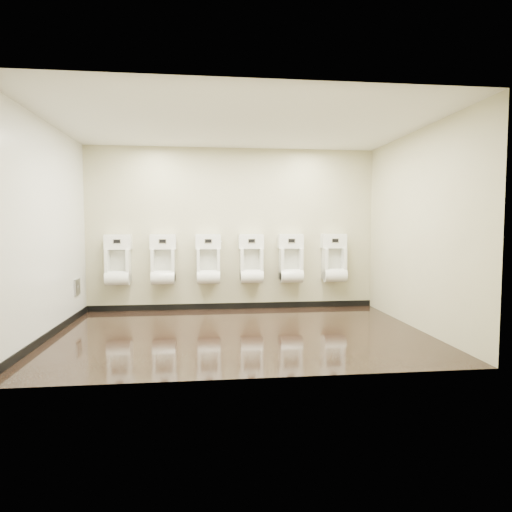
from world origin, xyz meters
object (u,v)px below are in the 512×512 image
at_px(urinal_4, 291,262).
at_px(urinal_5, 334,262).
at_px(access_panel, 77,287).
at_px(urinal_1, 163,263).
at_px(urinal_0, 118,264).
at_px(urinal_3, 251,262).
at_px(urinal_2, 208,263).

distance_m(urinal_4, urinal_5, 0.78).
xyz_separation_m(access_panel, urinal_1, (1.29, 0.40, 0.33)).
relative_size(urinal_0, urinal_4, 1.00).
bearing_deg(urinal_3, urinal_2, 180.00).
bearing_deg(urinal_1, urinal_3, 0.00).
bearing_deg(urinal_2, access_panel, -168.88).
xyz_separation_m(urinal_3, urinal_5, (1.47, 0.00, 0.00)).
bearing_deg(urinal_5, urinal_2, 180.00).
relative_size(urinal_4, urinal_5, 1.00).
distance_m(access_panel, urinal_0, 0.76).
bearing_deg(urinal_3, urinal_4, 0.00).
bearing_deg(urinal_0, urinal_4, 0.00).
distance_m(urinal_0, urinal_1, 0.74).
distance_m(urinal_0, urinal_3, 2.24).
relative_size(urinal_0, urinal_5, 1.00).
bearing_deg(urinal_2, urinal_3, 0.00).
relative_size(urinal_2, urinal_3, 1.00).
distance_m(urinal_3, urinal_4, 0.70).
height_order(access_panel, urinal_1, urinal_1).
bearing_deg(urinal_2, urinal_1, 180.00).
xyz_separation_m(urinal_1, urinal_5, (2.97, 0.00, 0.00)).
bearing_deg(urinal_4, urinal_1, 180.00).
relative_size(access_panel, urinal_4, 0.30).
height_order(urinal_0, urinal_3, same).
height_order(urinal_0, urinal_1, same).
bearing_deg(urinal_1, urinal_2, 0.00).
relative_size(urinal_1, urinal_3, 1.00).
height_order(urinal_4, urinal_5, same).
bearing_deg(urinal_5, urinal_3, 180.00).
xyz_separation_m(urinal_2, urinal_3, (0.74, 0.00, 0.00)).
bearing_deg(urinal_4, urinal_3, 180.00).
bearing_deg(access_panel, urinal_5, 5.41).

